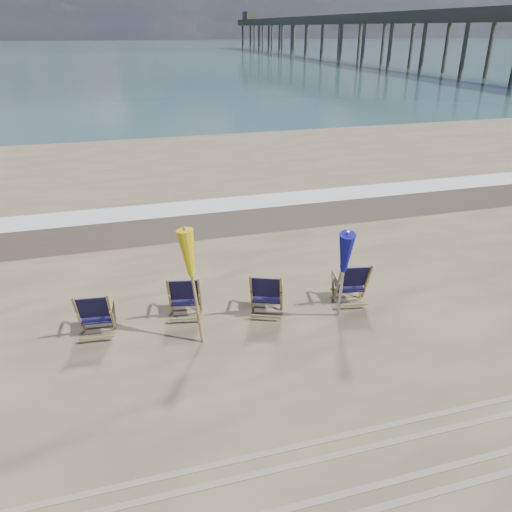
# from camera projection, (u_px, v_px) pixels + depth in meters

# --- Properties ---
(ocean) EXTENTS (400.00, 400.00, 0.00)m
(ocean) POSITION_uv_depth(u_px,v_px,m) (111.00, 52.00, 120.73)
(ocean) COLOR #395C5F
(ocean) RESTS_ON ground
(surf_foam) EXTENTS (200.00, 1.40, 0.01)m
(surf_foam) POSITION_uv_depth(u_px,v_px,m) (204.00, 206.00, 16.28)
(surf_foam) COLOR silver
(surf_foam) RESTS_ON ground
(wet_sand_strip) EXTENTS (200.00, 2.60, 0.00)m
(wet_sand_strip) POSITION_uv_depth(u_px,v_px,m) (213.00, 222.00, 14.97)
(wet_sand_strip) COLOR #42362A
(wet_sand_strip) RESTS_ON ground
(tire_tracks) EXTENTS (80.00, 1.30, 0.01)m
(tire_tracks) POSITION_uv_depth(u_px,v_px,m) (362.00, 468.00, 6.60)
(tire_tracks) COLOR gray
(tire_tracks) RESTS_ON ground
(beach_chair_0) EXTENTS (0.74, 0.81, 1.04)m
(beach_chair_0) POSITION_uv_depth(u_px,v_px,m) (111.00, 314.00, 9.18)
(beach_chair_0) COLOR #141134
(beach_chair_0) RESTS_ON ground
(beach_chair_1) EXTENTS (0.81, 0.87, 1.05)m
(beach_chair_1) POSITION_uv_depth(u_px,v_px,m) (200.00, 297.00, 9.75)
(beach_chair_1) COLOR #141134
(beach_chair_1) RESTS_ON ground
(beach_chair_2) EXTENTS (0.91, 0.96, 1.05)m
(beach_chair_2) POSITION_uv_depth(u_px,v_px,m) (281.00, 296.00, 9.78)
(beach_chair_2) COLOR #141134
(beach_chair_2) RESTS_ON ground
(beach_chair_3) EXTENTS (0.81, 0.88, 1.06)m
(beach_chair_3) POSITION_uv_depth(u_px,v_px,m) (367.00, 283.00, 10.25)
(beach_chair_3) COLOR #141134
(beach_chair_3) RESTS_ON ground
(umbrella_yellow) EXTENTS (0.30, 0.30, 2.22)m
(umbrella_yellow) POSITION_uv_depth(u_px,v_px,m) (193.00, 259.00, 8.56)
(umbrella_yellow) COLOR olive
(umbrella_yellow) RESTS_ON ground
(umbrella_blue) EXTENTS (0.30, 0.30, 2.01)m
(umbrella_blue) POSITION_uv_depth(u_px,v_px,m) (344.00, 253.00, 9.30)
(umbrella_blue) COLOR #A5A5AD
(umbrella_blue) RESTS_ON ground
(fishing_pier) EXTENTS (4.40, 140.00, 9.30)m
(fishing_pier) POSITION_uv_depth(u_px,v_px,m) (356.00, 32.00, 81.33)
(fishing_pier) COLOR #4F4439
(fishing_pier) RESTS_ON ground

